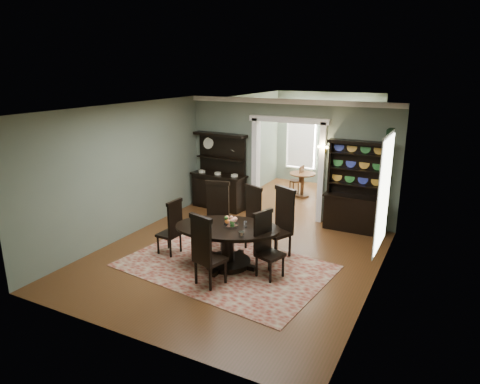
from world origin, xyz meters
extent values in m
cube|color=#5A3017|center=(0.00, 0.00, -0.01)|extent=(5.50, 6.00, 0.01)
cube|color=white|center=(0.00, 0.00, 3.00)|extent=(5.50, 6.00, 0.01)
cube|color=slate|center=(-2.75, 0.00, 1.50)|extent=(0.01, 6.00, 3.00)
cube|color=slate|center=(2.75, 0.00, 1.50)|extent=(0.01, 6.00, 3.00)
cube|color=slate|center=(0.00, -3.00, 1.50)|extent=(5.50, 0.01, 3.00)
cube|color=slate|center=(-1.83, 3.00, 1.50)|extent=(1.85, 0.01, 3.00)
cube|color=slate|center=(1.83, 3.00, 1.50)|extent=(1.85, 0.01, 3.00)
cube|color=slate|center=(0.00, 3.00, 2.75)|extent=(1.80, 0.01, 0.50)
cube|color=white|center=(0.00, 2.95, 2.94)|extent=(5.50, 0.10, 0.12)
cube|color=#5A3017|center=(0.00, 4.75, -0.01)|extent=(3.50, 3.50, 0.01)
cube|color=white|center=(0.00, 4.75, 3.00)|extent=(3.50, 3.50, 0.01)
cube|color=slate|center=(-1.75, 4.75, 1.50)|extent=(0.01, 3.50, 3.00)
cube|color=slate|center=(1.75, 4.75, 1.50)|extent=(0.01, 3.50, 3.00)
cube|color=slate|center=(0.00, 6.50, 1.50)|extent=(3.50, 0.01, 3.00)
cube|color=white|center=(-0.85, 6.45, 1.55)|extent=(1.05, 0.06, 2.20)
cube|color=white|center=(0.85, 6.45, 1.55)|extent=(1.05, 0.06, 2.20)
cube|color=white|center=(-0.90, 3.00, 1.25)|extent=(0.14, 0.25, 2.50)
cube|color=white|center=(0.90, 3.00, 1.25)|extent=(0.14, 0.25, 2.50)
cube|color=white|center=(0.00, 3.00, 2.50)|extent=(2.08, 0.25, 0.14)
cube|color=white|center=(2.74, 0.60, 1.60)|extent=(0.02, 1.10, 2.00)
cube|color=white|center=(2.73, 0.60, 1.60)|extent=(0.01, 1.22, 2.12)
cube|color=black|center=(2.65, 1.28, 1.60)|extent=(0.10, 0.35, 2.10)
cube|color=#AF932E|center=(0.95, 2.92, 1.85)|extent=(0.08, 0.05, 0.18)
sphere|color=#FFD88C|center=(0.85, 2.77, 1.93)|extent=(0.07, 0.07, 0.07)
sphere|color=#FFD88C|center=(1.05, 2.77, 1.93)|extent=(0.07, 0.07, 0.07)
cube|color=maroon|center=(0.04, -0.38, 0.01)|extent=(4.16, 3.00, 0.01)
ellipsoid|color=black|center=(0.06, -0.30, 0.78)|extent=(2.31, 1.79, 0.05)
cylinder|color=black|center=(0.06, -0.30, 0.74)|extent=(2.33, 2.33, 0.03)
cylinder|color=black|center=(0.06, -0.30, 0.41)|extent=(0.26, 0.26, 0.71)
cylinder|color=black|center=(0.06, -0.30, 0.05)|extent=(0.90, 0.90, 0.11)
cylinder|color=silver|center=(0.13, -0.28, 0.83)|extent=(0.28, 0.28, 0.05)
cube|color=black|center=(-0.63, 0.40, 0.50)|extent=(0.60, 0.58, 0.06)
cube|color=black|center=(-0.68, 0.61, 0.93)|extent=(0.50, 0.17, 0.84)
cube|color=black|center=(-0.68, 0.61, 1.36)|extent=(0.54, 0.20, 0.09)
cylinder|color=black|center=(-0.77, 0.17, 0.25)|extent=(0.05, 0.05, 0.50)
cylinder|color=black|center=(-0.40, 0.26, 0.25)|extent=(0.05, 0.05, 0.50)
cylinder|color=black|center=(-0.87, 0.54, 0.25)|extent=(0.05, 0.05, 0.50)
cylinder|color=black|center=(-0.49, 0.64, 0.25)|extent=(0.05, 0.05, 0.50)
cube|color=black|center=(-0.08, 0.81, 0.46)|extent=(0.59, 0.58, 0.06)
cube|color=black|center=(-0.01, 0.99, 0.86)|extent=(0.44, 0.22, 0.78)
cube|color=black|center=(-0.01, 0.99, 1.25)|extent=(0.49, 0.25, 0.08)
cylinder|color=black|center=(-0.31, 0.71, 0.23)|extent=(0.05, 0.05, 0.46)
cylinder|color=black|center=(0.02, 0.57, 0.23)|extent=(0.05, 0.05, 0.46)
cylinder|color=black|center=(-0.18, 1.04, 0.23)|extent=(0.05, 0.05, 0.46)
cylinder|color=black|center=(0.15, 0.90, 0.23)|extent=(0.05, 0.05, 0.46)
cube|color=black|center=(0.73, 0.53, 0.51)|extent=(0.66, 0.65, 0.07)
cube|color=black|center=(0.82, 0.73, 0.95)|extent=(0.48, 0.26, 0.86)
cube|color=black|center=(0.82, 0.73, 1.39)|extent=(0.53, 0.30, 0.09)
cylinder|color=black|center=(0.47, 0.43, 0.25)|extent=(0.06, 0.06, 0.51)
cylinder|color=black|center=(0.83, 0.27, 0.25)|extent=(0.06, 0.06, 0.51)
cylinder|color=black|center=(0.64, 0.79, 0.25)|extent=(0.06, 0.06, 0.51)
cylinder|color=black|center=(1.00, 0.63, 0.25)|extent=(0.06, 0.06, 0.51)
cube|color=black|center=(-1.29, -0.37, 0.42)|extent=(0.42, 0.44, 0.05)
cube|color=black|center=(-1.11, -0.38, 0.78)|extent=(0.07, 0.42, 0.71)
cube|color=black|center=(-1.11, -0.38, 1.15)|extent=(0.09, 0.46, 0.07)
cylinder|color=black|center=(-1.45, -0.19, 0.21)|extent=(0.05, 0.05, 0.42)
cylinder|color=black|center=(-1.47, -0.52, 0.21)|extent=(0.05, 0.05, 0.42)
cylinder|color=black|center=(-1.12, -0.21, 0.21)|extent=(0.05, 0.05, 0.42)
cylinder|color=black|center=(-1.14, -0.54, 0.21)|extent=(0.05, 0.05, 0.42)
cube|color=black|center=(0.99, -0.38, 0.44)|extent=(0.54, 0.56, 0.06)
cube|color=black|center=(0.81, -0.31, 0.82)|extent=(0.19, 0.43, 0.75)
cube|color=black|center=(0.81, -0.31, 1.21)|extent=(0.22, 0.47, 0.08)
cylinder|color=black|center=(1.09, -0.60, 0.22)|extent=(0.05, 0.05, 0.44)
cylinder|color=black|center=(1.21, -0.27, 0.22)|extent=(0.05, 0.05, 0.44)
cylinder|color=black|center=(0.77, -0.48, 0.22)|extent=(0.05, 0.05, 0.44)
cylinder|color=black|center=(0.88, -0.16, 0.22)|extent=(0.05, 0.05, 0.44)
cube|color=black|center=(0.15, -1.10, 0.48)|extent=(0.58, 0.57, 0.06)
cube|color=black|center=(0.10, -1.30, 0.89)|extent=(0.47, 0.18, 0.81)
cube|color=black|center=(0.10, -1.30, 1.30)|extent=(0.52, 0.21, 0.08)
cylinder|color=black|center=(0.38, -0.97, 0.24)|extent=(0.05, 0.05, 0.48)
cylinder|color=black|center=(0.02, -0.87, 0.24)|extent=(0.05, 0.05, 0.48)
cylinder|color=black|center=(0.28, -1.33, 0.24)|extent=(0.05, 0.05, 0.48)
cylinder|color=black|center=(-0.08, -1.23, 0.24)|extent=(0.05, 0.05, 0.48)
cube|color=black|center=(-1.88, 2.72, 0.46)|extent=(1.51, 0.63, 0.92)
cube|color=black|center=(-1.88, 2.72, 0.94)|extent=(1.61, 0.69, 0.05)
cube|color=black|center=(-1.88, 2.93, 1.49)|extent=(1.47, 0.20, 1.08)
cube|color=black|center=(-1.88, 2.83, 1.38)|extent=(1.44, 0.38, 0.04)
cube|color=black|center=(-1.88, 2.82, 2.02)|extent=(1.58, 0.46, 0.07)
cube|color=black|center=(1.77, 2.73, 0.41)|extent=(1.28, 0.46, 0.82)
cube|color=black|center=(1.77, 2.73, 0.83)|extent=(1.37, 0.50, 0.04)
cube|color=black|center=(1.77, 2.91, 1.46)|extent=(1.28, 0.06, 1.24)
cube|color=black|center=(1.15, 2.82, 1.46)|extent=(0.05, 0.24, 1.28)
cube|color=black|center=(2.39, 2.82, 1.46)|extent=(0.05, 0.24, 1.28)
cube|color=black|center=(1.77, 2.80, 2.10)|extent=(1.37, 0.29, 0.07)
cube|color=black|center=(1.77, 2.82, 1.09)|extent=(1.28, 0.24, 0.03)
cube|color=black|center=(1.77, 2.82, 1.46)|extent=(1.28, 0.24, 0.03)
cube|color=black|center=(1.77, 2.82, 1.82)|extent=(1.28, 0.24, 0.03)
cylinder|color=brown|center=(-0.21, 4.81, 0.70)|extent=(0.77, 0.77, 0.04)
cylinder|color=brown|center=(-0.21, 4.81, 0.36)|extent=(0.10, 0.10, 0.68)
cylinder|color=brown|center=(-0.21, 4.81, 0.03)|extent=(0.43, 0.43, 0.06)
cylinder|color=brown|center=(-0.44, 4.91, 0.43)|extent=(0.38, 0.38, 0.04)
cube|color=brown|center=(-0.27, 4.90, 0.67)|extent=(0.04, 0.35, 0.48)
cylinder|color=brown|center=(-0.57, 5.05, 0.22)|extent=(0.03, 0.03, 0.43)
cylinder|color=brown|center=(-0.58, 4.78, 0.22)|extent=(0.03, 0.03, 0.43)
cylinder|color=brown|center=(-0.30, 5.04, 0.22)|extent=(0.03, 0.03, 0.43)
cylinder|color=brown|center=(-0.32, 4.77, 0.22)|extent=(0.03, 0.03, 0.43)
cylinder|color=brown|center=(0.64, 4.69, 0.45)|extent=(0.40, 0.40, 0.04)
cube|color=brown|center=(0.47, 4.63, 0.70)|extent=(0.15, 0.35, 0.50)
cylinder|color=brown|center=(0.82, 4.61, 0.23)|extent=(0.04, 0.04, 0.45)
cylinder|color=brown|center=(0.73, 4.87, 0.23)|extent=(0.04, 0.04, 0.45)
cylinder|color=brown|center=(0.56, 4.51, 0.23)|extent=(0.04, 0.04, 0.45)
cylinder|color=brown|center=(0.46, 4.77, 0.23)|extent=(0.04, 0.04, 0.45)
camera|label=1|loc=(3.79, -7.01, 3.74)|focal=32.00mm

